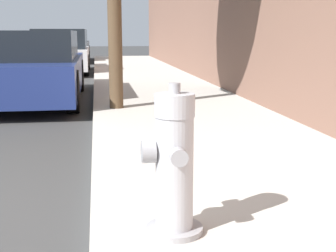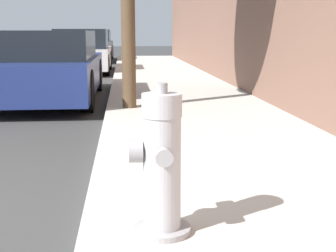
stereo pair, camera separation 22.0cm
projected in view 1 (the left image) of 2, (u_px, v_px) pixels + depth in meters
The scene contains 5 objects.
sidewalk_slab at pixel (286, 214), 3.18m from camera, with size 2.62×40.00×0.13m.
fire_hydrant at pixel (174, 166), 2.65m from camera, with size 0.35×0.35×0.87m.
parked_car_near at pixel (31, 67), 8.60m from camera, with size 1.81×4.56×1.30m.
parked_car_mid at pixel (61, 52), 14.61m from camera, with size 1.71×3.82×1.36m.
parked_car_far at pixel (68, 46), 20.29m from camera, with size 1.83×4.48×1.37m.
Camera 1 is at (1.68, -2.84, 1.28)m, focal length 50.00 mm.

